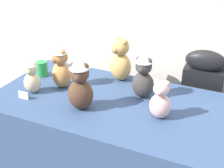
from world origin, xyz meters
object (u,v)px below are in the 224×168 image
display_table (112,149)px  teddy_bear_cocoa (80,84)px  teddy_bear_charcoal (143,76)px  teddy_bear_caramel (61,66)px  party_cup_green (42,69)px  teddy_bear_sand (31,76)px  teddy_bear_blush (160,101)px  instrument_case (198,112)px  teddy_bear_honey (120,60)px

display_table → teddy_bear_cocoa: bearing=-130.2°
display_table → teddy_bear_charcoal: bearing=40.7°
teddy_bear_caramel → party_cup_green: (-0.23, 0.09, -0.10)m
party_cup_green → teddy_bear_charcoal: bearing=0.1°
teddy_bear_sand → teddy_bear_blush: (0.85, 0.05, -0.01)m
teddy_bear_caramel → teddy_bear_cocoa: size_ratio=0.93×
display_table → teddy_bear_blush: (0.33, -0.06, 0.50)m
instrument_case → teddy_bear_honey: bearing=-159.9°
instrument_case → teddy_bear_honey: (-0.55, -0.22, 0.41)m
teddy_bear_charcoal → party_cup_green: teddy_bear_charcoal is taller
teddy_bear_blush → party_cup_green: (-0.95, 0.19, -0.06)m
teddy_bear_cocoa → party_cup_green: (-0.49, 0.29, -0.11)m
teddy_bear_honey → teddy_bear_blush: bearing=-19.4°
display_table → teddy_bear_honey: 0.62m
instrument_case → display_table: bearing=-133.5°
teddy_bear_blush → teddy_bear_honey: bearing=136.4°
party_cup_green → instrument_case: bearing=20.1°
display_table → party_cup_green: party_cup_green is taller
teddy_bear_caramel → teddy_bear_cocoa: bearing=-13.4°
teddy_bear_cocoa → party_cup_green: teddy_bear_cocoa is taller
party_cup_green → teddy_bear_honey: bearing=18.2°
teddy_bear_sand → party_cup_green: 0.27m
display_table → instrument_case: 0.72m
instrument_case → teddy_bear_cocoa: (-0.60, -0.69, 0.43)m
teddy_bear_honey → party_cup_green: size_ratio=2.85×
teddy_bear_charcoal → instrument_case: bearing=55.0°
teddy_bear_blush → teddy_bear_honey: 0.55m
teddy_bear_sand → teddy_bear_cocoa: size_ratio=0.72×
teddy_bear_honey → party_cup_green: (-0.55, -0.18, -0.09)m
teddy_bear_caramel → teddy_bear_honey: (0.32, 0.27, -0.01)m
teddy_bear_sand → teddy_bear_charcoal: bearing=-3.2°
teddy_bear_cocoa → teddy_bear_charcoal: 0.41m
teddy_bear_blush → party_cup_green: 0.97m
teddy_bear_honey → teddy_bear_charcoal: 0.29m
teddy_bear_honey → party_cup_green: bearing=-138.8°
teddy_bear_caramel → party_cup_green: bearing=-177.9°
teddy_bear_cocoa → teddy_bear_sand: bearing=156.8°
teddy_bear_blush → teddy_bear_honey: size_ratio=0.76×
display_table → teddy_bear_sand: size_ratio=6.27×
instrument_case → teddy_bear_blush: size_ratio=4.18×
teddy_bear_caramel → teddy_bear_cocoa: 0.33m
teddy_bear_sand → teddy_bear_blush: bearing=-19.3°
teddy_bear_blush → teddy_bear_charcoal: teddy_bear_charcoal is taller
display_table → teddy_bear_sand: bearing=-168.1°
instrument_case → teddy_bear_caramel: size_ratio=3.17×
display_table → teddy_bear_charcoal: size_ratio=4.96×
teddy_bear_caramel → teddy_bear_sand: size_ratio=1.29×
teddy_bear_honey → teddy_bear_sand: bearing=-113.7°
teddy_bear_charcoal → party_cup_green: (-0.78, -0.00, -0.10)m
display_table → teddy_bear_sand: teddy_bear_sand is taller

